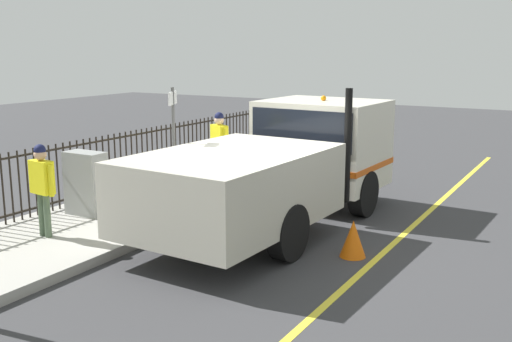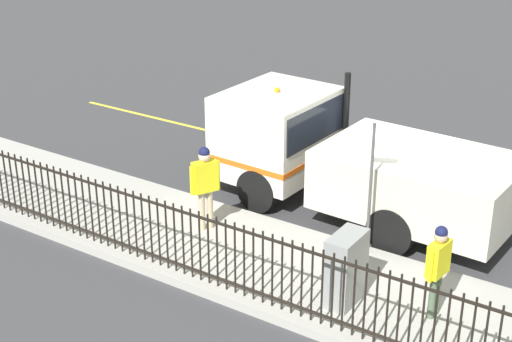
% 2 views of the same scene
% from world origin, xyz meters
% --- Properties ---
extents(ground_plane, '(53.94, 53.94, 0.00)m').
position_xyz_m(ground_plane, '(0.00, 0.00, 0.00)').
color(ground_plane, '#38383A').
rests_on(ground_plane, ground).
extents(sidewalk_slab, '(3.00, 24.52, 0.17)m').
position_xyz_m(sidewalk_slab, '(3.26, 0.00, 0.08)').
color(sidewalk_slab, '#A3A099').
rests_on(sidewalk_slab, ground).
extents(lane_marking, '(0.12, 22.07, 0.01)m').
position_xyz_m(lane_marking, '(-2.02, 0.00, 0.00)').
color(lane_marking, yellow).
rests_on(lane_marking, ground).
extents(work_truck, '(2.78, 6.70, 2.70)m').
position_xyz_m(work_truck, '(0.28, -1.33, 1.28)').
color(work_truck, silver).
rests_on(work_truck, ground).
extents(worker_standing, '(0.59, 0.43, 1.77)m').
position_xyz_m(worker_standing, '(2.90, -2.89, 1.25)').
color(worker_standing, yellow).
rests_on(worker_standing, sidewalk_slab).
extents(pedestrian_distant, '(0.61, 0.26, 1.65)m').
position_xyz_m(pedestrian_distant, '(3.30, 2.08, 1.18)').
color(pedestrian_distant, yellow).
rests_on(pedestrian_distant, sidewalk_slab).
extents(iron_fence, '(0.04, 20.88, 1.36)m').
position_xyz_m(iron_fence, '(4.53, -0.00, 0.86)').
color(iron_fence, black).
rests_on(iron_fence, sidewalk_slab).
extents(utility_cabinet, '(0.83, 0.44, 1.27)m').
position_xyz_m(utility_cabinet, '(3.73, 0.66, 0.80)').
color(utility_cabinet, gray).
rests_on(utility_cabinet, sidewalk_slab).
extents(traffic_cone, '(0.44, 0.44, 0.63)m').
position_xyz_m(traffic_cone, '(-1.63, -0.09, 0.32)').
color(traffic_cone, orange).
rests_on(traffic_cone, ground).
extents(street_sign, '(0.22, 0.47, 2.57)m').
position_xyz_m(street_sign, '(1.87, 0.19, 1.76)').
color(street_sign, '#4C4C4C').
rests_on(street_sign, sidewalk_slab).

